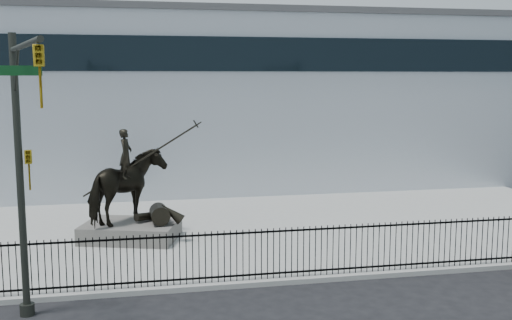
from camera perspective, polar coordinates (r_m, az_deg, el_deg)
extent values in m
plane|color=black|center=(16.74, 3.97, -12.95)|extent=(120.00, 120.00, 0.00)
cube|color=#999996|center=(23.22, -0.65, -6.73)|extent=(30.00, 12.00, 0.15)
cube|color=silver|center=(35.34, -4.63, 5.57)|extent=(44.00, 14.00, 9.00)
cube|color=black|center=(17.77, 2.89, -10.65)|extent=(22.00, 0.05, 0.05)
cube|color=black|center=(17.41, 2.92, -6.75)|extent=(22.00, 0.05, 0.05)
cube|color=black|center=(17.59, 2.91, -8.80)|extent=(22.00, 0.03, 1.50)
cube|color=#55524E|center=(22.12, -11.84, -6.63)|extent=(3.78, 3.11, 0.61)
imported|color=black|center=(21.77, -11.96, -2.54)|extent=(2.87, 3.12, 2.60)
imported|color=black|center=(21.62, -12.31, 0.57)|extent=(0.59, 0.74, 1.76)
cylinder|color=black|center=(21.52, -11.12, -0.15)|extent=(4.02, 1.30, 2.65)
cylinder|color=#252822|center=(16.57, -20.95, -13.15)|extent=(0.36, 0.36, 0.30)
cylinder|color=#252822|center=(15.71, -21.56, -1.65)|extent=(0.18, 0.18, 7.00)
cylinder|color=#252822|center=(13.33, -21.27, 10.13)|extent=(1.47, 4.84, 0.12)
imported|color=gold|center=(11.12, -19.88, 7.48)|extent=(0.18, 0.22, 1.10)
imported|color=gold|center=(15.64, -20.81, -0.91)|extent=(0.16, 0.20, 1.00)
cube|color=#0C3F19|center=(14.27, -21.50, 7.93)|extent=(0.90, 0.03, 0.22)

